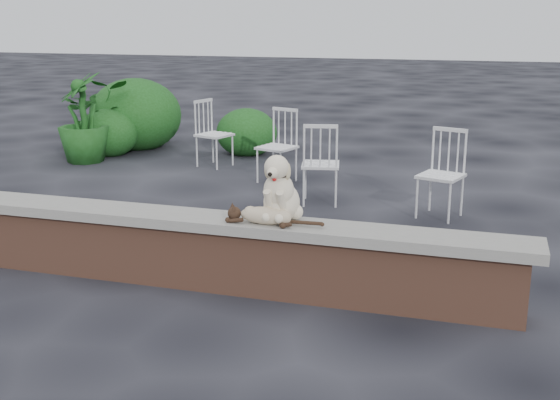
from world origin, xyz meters
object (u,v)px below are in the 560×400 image
(chair_b, at_px, (277,146))
(chair_c, at_px, (321,163))
(chair_d, at_px, (441,174))
(dog, at_px, (282,186))
(chair_e, at_px, (214,134))
(cat, at_px, (266,214))
(potted_plant_b, at_px, (83,118))
(potted_plant_a, at_px, (101,115))

(chair_b, bearing_deg, chair_c, -30.13)
(chair_d, bearing_deg, dog, -95.01)
(chair_e, bearing_deg, chair_d, -100.83)
(chair_e, relative_size, chair_b, 1.00)
(cat, height_order, chair_e, chair_e)
(chair_c, xyz_separation_m, chair_b, (-0.79, 0.86, 0.00))
(chair_b, bearing_deg, potted_plant_b, -170.14)
(dog, bearing_deg, chair_e, 120.98)
(dog, xyz_separation_m, chair_b, (-1.12, 3.50, -0.38))
(chair_c, relative_size, chair_b, 1.00)
(chair_c, xyz_separation_m, potted_plant_b, (-3.87, 1.27, 0.18))
(chair_d, bearing_deg, chair_c, -170.49)
(chair_d, relative_size, chair_c, 1.00)
(potted_plant_b, bearing_deg, chair_c, -18.14)
(dog, height_order, chair_c, dog)
(cat, distance_m, potted_plant_a, 6.45)
(potted_plant_a, height_order, potted_plant_b, potted_plant_b)
(chair_e, xyz_separation_m, chair_d, (3.28, -1.73, 0.00))
(dog, relative_size, chair_c, 0.57)
(chair_d, distance_m, potted_plant_b, 5.42)
(dog, height_order, cat, dog)
(cat, height_order, potted_plant_a, potted_plant_a)
(potted_plant_b, bearing_deg, potted_plant_a, 102.41)
(dog, xyz_separation_m, potted_plant_a, (-4.37, 4.67, -0.27))
(dog, distance_m, chair_b, 3.70)
(chair_b, bearing_deg, dog, -54.85)
(cat, xyz_separation_m, chair_b, (-1.04, 3.65, -0.18))
(potted_plant_b, bearing_deg, chair_d, -15.60)
(dog, distance_m, potted_plant_b, 5.74)
(cat, xyz_separation_m, chair_d, (1.10, 2.60, -0.18))
(potted_plant_b, bearing_deg, chair_e, 7.84)
(chair_e, distance_m, chair_c, 2.46)
(chair_c, relative_size, potted_plant_a, 0.82)
(cat, relative_size, chair_d, 0.94)
(chair_d, xyz_separation_m, potted_plant_b, (-5.22, 1.46, 0.18))
(chair_b, distance_m, potted_plant_b, 3.11)
(chair_b, relative_size, potted_plant_b, 0.72)
(dog, xyz_separation_m, chair_e, (-2.26, 4.18, -0.38))
(cat, xyz_separation_m, potted_plant_b, (-4.12, 4.06, -0.00))
(chair_d, height_order, potted_plant_b, potted_plant_b)
(cat, relative_size, chair_b, 0.94)
(cat, height_order, chair_b, chair_b)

